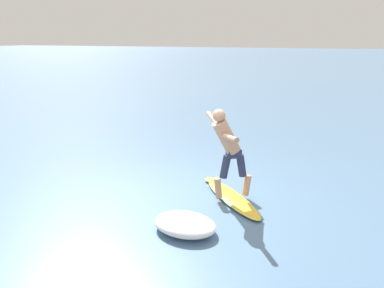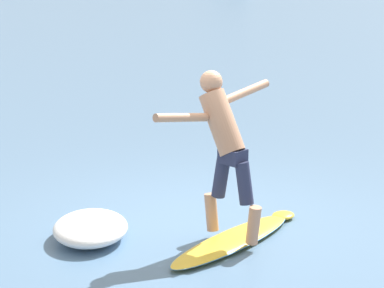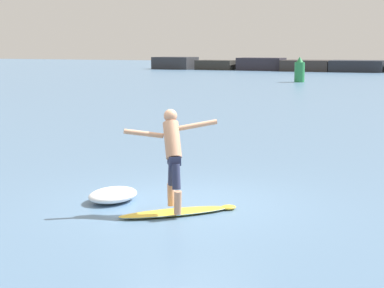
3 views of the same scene
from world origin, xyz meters
name	(u,v)px [view 3 (image 3 of 3)]	position (x,y,z in m)	size (l,w,h in m)	color
ground_plane	(185,204)	(0.00, 0.00, 0.00)	(200.00, 200.00, 0.00)	#527599
rock_jetty_breakwater	(360,66)	(-4.74, 62.00, 0.68)	(48.68, 4.76, 1.54)	#2F3035
surfboard	(176,212)	(0.14, -0.77, 0.04)	(1.89, 1.75, 0.22)	yellow
surfer	(173,150)	(0.04, -0.69, 1.14)	(1.45, 1.10, 1.77)	tan
channel_marker_buoy	(300,71)	(-6.67, 40.09, 0.91)	(0.81, 0.81, 2.02)	#288447
wave_foam_at_tail	(113,195)	(-1.36, -0.36, 0.13)	(0.99, 1.22, 0.26)	white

